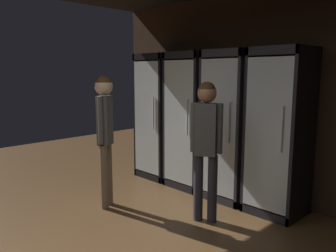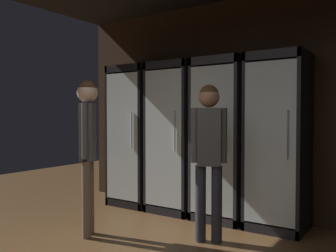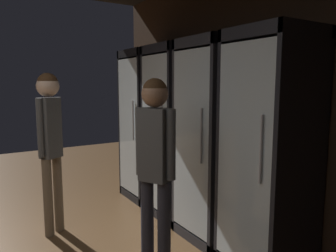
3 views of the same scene
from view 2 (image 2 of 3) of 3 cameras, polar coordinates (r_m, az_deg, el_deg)
name	(u,v)px [view 2 (image 2 of 3)]	position (r m, az deg, el deg)	size (l,w,h in m)	color
wall_back	(277,107)	(4.66, 16.72, 2.93)	(6.00, 0.06, 2.80)	#382619
cooler_far_left	(137,137)	(5.33, -4.85, -1.74)	(0.64, 0.62, 1.99)	black
cooler_left	(177,139)	(4.93, 1.43, -1.98)	(0.64, 0.62, 1.99)	black
cooler_center	(224,140)	(4.59, 8.73, -2.22)	(0.64, 0.62, 1.99)	#2B2B30
cooler_right	(279,143)	(4.34, 17.03, -2.55)	(0.64, 0.62, 1.99)	black
shopper_near	(209,145)	(3.72, 6.43, -3.05)	(0.33, 0.25, 1.61)	#2D2D38
shopper_far	(88,135)	(3.96, -12.49, -1.41)	(0.22, 0.27, 1.67)	#72604C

